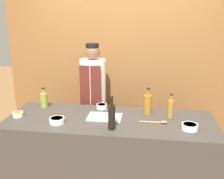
# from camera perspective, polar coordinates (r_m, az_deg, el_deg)

# --- Properties ---
(cabinet_wall) EXTENTS (3.21, 0.18, 2.40)m
(cabinet_wall) POSITION_cam_1_polar(r_m,az_deg,el_deg) (3.73, 1.98, 3.51)
(cabinet_wall) COLOR brown
(cabinet_wall) RESTS_ON ground_plane
(counter) EXTENTS (2.22, 0.82, 0.94)m
(counter) POSITION_cam_1_polar(r_m,az_deg,el_deg) (3.01, -0.46, -14.72)
(counter) COLOR #3D3833
(counter) RESTS_ON ground_plane
(sauce_bowl_brown) EXTENTS (0.16, 0.16, 0.06)m
(sauce_bowl_brown) POSITION_cam_1_polar(r_m,az_deg,el_deg) (2.66, 16.56, -7.71)
(sauce_bowl_brown) COLOR white
(sauce_bowl_brown) RESTS_ON counter
(sauce_bowl_yellow) EXTENTS (0.15, 0.15, 0.06)m
(sauce_bowl_yellow) POSITION_cam_1_polar(r_m,az_deg,el_deg) (2.75, -11.89, -6.54)
(sauce_bowl_yellow) COLOR white
(sauce_bowl_yellow) RESTS_ON counter
(sauce_bowl_white) EXTENTS (0.12, 0.12, 0.05)m
(sauce_bowl_white) POSITION_cam_1_polar(r_m,az_deg,el_deg) (3.09, -2.25, -3.64)
(sauce_bowl_white) COLOR white
(sauce_bowl_white) RESTS_ON counter
(sauce_bowl_orange) EXTENTS (0.11, 0.11, 0.05)m
(sauce_bowl_orange) POSITION_cam_1_polar(r_m,az_deg,el_deg) (3.04, -19.78, -5.05)
(sauce_bowl_orange) COLOR white
(sauce_bowl_orange) RESTS_ON counter
(cutting_board) EXTENTS (0.36, 0.22, 0.02)m
(cutting_board) POSITION_cam_1_polar(r_m,az_deg,el_deg) (2.83, -1.59, -6.01)
(cutting_board) COLOR white
(cutting_board) RESTS_ON counter
(bottle_oil) EXTENTS (0.08, 0.08, 0.24)m
(bottle_oil) POSITION_cam_1_polar(r_m,az_deg,el_deg) (3.22, -14.59, -2.14)
(bottle_oil) COLOR olive
(bottle_oil) RESTS_ON counter
(bottle_soy) EXTENTS (0.07, 0.07, 0.34)m
(bottle_soy) POSITION_cam_1_polar(r_m,az_deg,el_deg) (2.52, -0.08, -5.86)
(bottle_soy) COLOR black
(bottle_soy) RESTS_ON counter
(bottle_vinegar) EXTENTS (0.06, 0.06, 0.27)m
(bottle_vinegar) POSITION_cam_1_polar(r_m,az_deg,el_deg) (2.87, 12.62, -4.04)
(bottle_vinegar) COLOR olive
(bottle_vinegar) RESTS_ON counter
(bottle_amber) EXTENTS (0.09, 0.09, 0.30)m
(bottle_amber) POSITION_cam_1_polar(r_m,az_deg,el_deg) (2.94, 7.80, -3.05)
(bottle_amber) COLOR #9E661E
(bottle_amber) RESTS_ON counter
(wooden_spoon) EXTENTS (0.28, 0.05, 0.03)m
(wooden_spoon) POSITION_cam_1_polar(r_m,az_deg,el_deg) (2.73, 9.95, -6.99)
(wooden_spoon) COLOR #B2844C
(wooden_spoon) RESTS_ON counter
(chef_center) EXTENTS (0.33, 0.33, 1.66)m
(chef_center) POSITION_cam_1_polar(r_m,az_deg,el_deg) (3.48, -4.09, -2.50)
(chef_center) COLOR #28282D
(chef_center) RESTS_ON ground_plane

